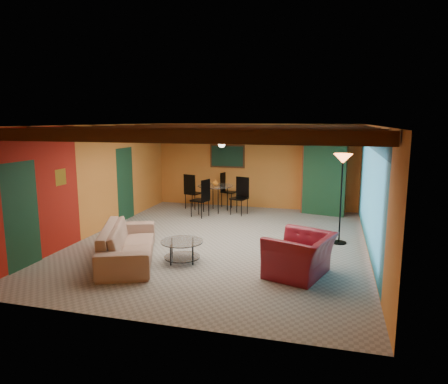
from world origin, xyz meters
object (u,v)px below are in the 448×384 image
(dining_table, at_px, (215,193))
(potted_plant, at_px, (326,134))
(coffee_table, at_px, (182,251))
(armoire, at_px, (324,178))
(sofa, at_px, (128,243))
(armchair, at_px, (300,255))
(floor_lamp, at_px, (341,199))
(vase, at_px, (215,172))

(dining_table, height_order, potted_plant, potted_plant)
(coffee_table, xyz_separation_m, armoire, (2.61, 5.21, 0.86))
(sofa, bearing_deg, armchair, -111.42)
(coffee_table, relative_size, potted_plant, 1.74)
(coffee_table, bearing_deg, armoire, 63.37)
(armchair, relative_size, potted_plant, 2.42)
(dining_table, bearing_deg, armchair, -57.73)
(sofa, xyz_separation_m, armchair, (3.42, 0.07, 0.03))
(floor_lamp, bearing_deg, armoire, 98.26)
(armchair, distance_m, vase, 5.64)
(armchair, xyz_separation_m, armoire, (0.27, 5.35, 0.69))
(dining_table, bearing_deg, coffee_table, -82.13)
(armchair, height_order, dining_table, dining_table)
(sofa, bearing_deg, floor_lamp, -83.36)
(coffee_table, bearing_deg, vase, 97.87)
(armchair, bearing_deg, dining_table, -129.55)
(armchair, height_order, potted_plant, potted_plant)
(sofa, xyz_separation_m, potted_plant, (3.69, 5.41, 2.03))
(floor_lamp, xyz_separation_m, potted_plant, (-0.45, 3.10, 1.35))
(potted_plant, bearing_deg, armoire, 0.00)
(armoire, bearing_deg, coffee_table, -104.63)
(potted_plant, relative_size, vase, 2.64)
(sofa, bearing_deg, coffee_table, -101.92)
(vase, bearing_deg, dining_table, 0.00)
(armoire, distance_m, vase, 3.31)
(sofa, relative_size, dining_table, 1.13)
(sofa, xyz_separation_m, vase, (0.45, 4.78, 0.87))
(dining_table, xyz_separation_m, potted_plant, (3.25, 0.63, 1.83))
(sofa, height_order, coffee_table, sofa)
(coffee_table, height_order, dining_table, dining_table)
(sofa, xyz_separation_m, floor_lamp, (4.14, 2.31, 0.68))
(coffee_table, bearing_deg, potted_plant, 63.37)
(sofa, distance_m, armchair, 3.43)
(armoire, distance_m, potted_plant, 1.32)
(sofa, height_order, dining_table, dining_table)
(coffee_table, xyz_separation_m, vase, (-0.63, 4.58, 1.01))
(sofa, distance_m, potted_plant, 6.86)
(dining_table, relative_size, vase, 11.69)
(floor_lamp, relative_size, potted_plant, 4.24)
(dining_table, distance_m, armoire, 3.35)
(coffee_table, height_order, armoire, armoire)
(armchair, relative_size, floor_lamp, 0.57)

